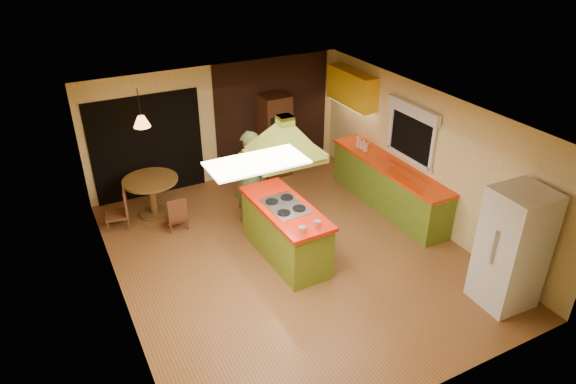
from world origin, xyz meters
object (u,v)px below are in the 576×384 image
man (250,177)px  refrigerator (512,249)px  canister_large (359,142)px  wall_oven (275,135)px  dining_table (152,190)px  kitchen_island (285,231)px

man → refrigerator: size_ratio=0.97×
canister_large → refrigerator: bearing=-91.9°
wall_oven → dining_table: bearing=-169.8°
man → dining_table: man is taller
dining_table → kitchen_island: bearing=-55.5°
kitchen_island → dining_table: bearing=122.8°
dining_table → canister_large: 4.21m
kitchen_island → dining_table: (-1.62, 2.36, 0.05)m
kitchen_island → refrigerator: (2.35, -2.50, 0.44)m
kitchen_island → refrigerator: refrigerator is taller
wall_oven → canister_large: bearing=-48.6°
refrigerator → dining_table: refrigerator is taller
kitchen_island → man: 1.38m
wall_oven → dining_table: size_ratio=1.76×
refrigerator → wall_oven: 5.52m
man → dining_table: bearing=-29.9°
man → wall_oven: size_ratio=1.00×
wall_oven → canister_large: (1.24, -1.38, 0.12)m
refrigerator → wall_oven: size_ratio=1.03×
man → refrigerator: (2.40, -3.81, 0.03)m
refrigerator → canister_large: 4.03m
kitchen_island → man: (-0.05, 1.32, 0.41)m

